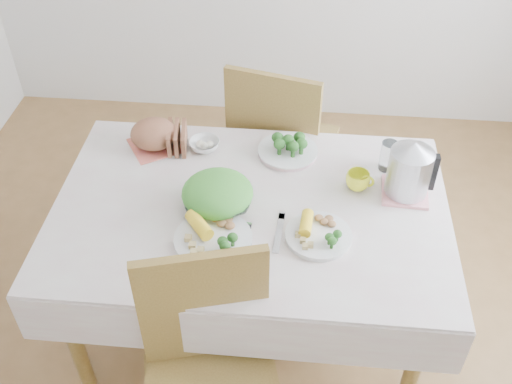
# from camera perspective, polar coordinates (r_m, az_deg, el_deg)

# --- Properties ---
(floor) EXTENTS (3.60, 3.60, 0.00)m
(floor) POSITION_cam_1_polar(r_m,az_deg,el_deg) (2.85, -0.45, -12.66)
(floor) COLOR brown
(floor) RESTS_ON ground
(dining_table) EXTENTS (1.40, 0.90, 0.75)m
(dining_table) POSITION_cam_1_polar(r_m,az_deg,el_deg) (2.55, -0.49, -7.75)
(dining_table) COLOR olive
(dining_table) RESTS_ON floor
(tablecloth) EXTENTS (1.50, 1.00, 0.01)m
(tablecloth) POSITION_cam_1_polar(r_m,az_deg,el_deg) (2.28, -0.55, -1.50)
(tablecloth) COLOR beige
(tablecloth) RESTS_ON dining_table
(chair_far) EXTENTS (0.56, 0.56, 1.01)m
(chair_far) POSITION_cam_1_polar(r_m,az_deg,el_deg) (3.03, 2.67, 4.03)
(chair_far) COLOR olive
(chair_far) RESTS_ON floor
(salad_bowl) EXTENTS (0.28, 0.28, 0.06)m
(salad_bowl) POSITION_cam_1_polar(r_m,az_deg,el_deg) (2.26, -3.66, -0.74)
(salad_bowl) COLOR white
(salad_bowl) RESTS_ON tablecloth
(dinner_plate_left) EXTENTS (0.35, 0.35, 0.02)m
(dinner_plate_left) POSITION_cam_1_polar(r_m,az_deg,el_deg) (2.14, -4.10, -4.55)
(dinner_plate_left) COLOR white
(dinner_plate_left) RESTS_ON tablecloth
(dinner_plate_right) EXTENTS (0.32, 0.32, 0.02)m
(dinner_plate_right) POSITION_cam_1_polar(r_m,az_deg,el_deg) (2.16, 5.96, -4.15)
(dinner_plate_right) COLOR white
(dinner_plate_right) RESTS_ON tablecloth
(broccoli_plate) EXTENTS (0.28, 0.28, 0.02)m
(broccoli_plate) POSITION_cam_1_polar(r_m,az_deg,el_deg) (2.52, 3.03, 3.86)
(broccoli_plate) COLOR beige
(broccoli_plate) RESTS_ON tablecloth
(napkin) EXTENTS (0.27, 0.27, 0.00)m
(napkin) POSITION_cam_1_polar(r_m,az_deg,el_deg) (2.60, -9.54, 4.39)
(napkin) COLOR #D86552
(napkin) RESTS_ON tablecloth
(bread_loaf) EXTENTS (0.21, 0.19, 0.12)m
(bread_loaf) POSITION_cam_1_polar(r_m,az_deg,el_deg) (2.56, -9.68, 5.39)
(bread_loaf) COLOR brown
(bread_loaf) RESTS_ON napkin
(fruit_bowl) EXTENTS (0.14, 0.14, 0.04)m
(fruit_bowl) POSITION_cam_1_polar(r_m,az_deg,el_deg) (2.54, -4.92, 4.49)
(fruit_bowl) COLOR white
(fruit_bowl) RESTS_ON tablecloth
(yellow_mug) EXTENTS (0.11, 0.11, 0.07)m
(yellow_mug) POSITION_cam_1_polar(r_m,az_deg,el_deg) (2.36, 9.66, 1.07)
(yellow_mug) COLOR #F9FF28
(yellow_mug) RESTS_ON tablecloth
(glass_tumbler) EXTENTS (0.09, 0.09, 0.13)m
(glass_tumbler) POSITION_cam_1_polar(r_m,az_deg,el_deg) (2.46, 12.48, 3.42)
(glass_tumbler) COLOR white
(glass_tumbler) RESTS_ON tablecloth
(pink_tray) EXTENTS (0.19, 0.19, 0.01)m
(pink_tray) POSITION_cam_1_polar(r_m,az_deg,el_deg) (2.39, 13.97, 0.02)
(pink_tray) COLOR pink
(pink_tray) RESTS_ON tablecloth
(electric_kettle) EXTENTS (0.18, 0.18, 0.23)m
(electric_kettle) POSITION_cam_1_polar(r_m,az_deg,el_deg) (2.32, 14.42, 2.11)
(electric_kettle) COLOR #B2B5BA
(electric_kettle) RESTS_ON pink_tray
(fork_left) EXTENTS (0.04, 0.20, 0.00)m
(fork_left) POSITION_cam_1_polar(r_m,az_deg,el_deg) (2.13, -1.20, -5.00)
(fork_left) COLOR silver
(fork_left) RESTS_ON tablecloth
(fork_right) EXTENTS (0.04, 0.20, 0.00)m
(fork_right) POSITION_cam_1_polar(r_m,az_deg,el_deg) (2.17, 2.19, -3.90)
(fork_right) COLOR silver
(fork_right) RESTS_ON tablecloth
(knife) EXTENTS (0.16, 0.03, 0.00)m
(knife) POSITION_cam_1_polar(r_m,az_deg,el_deg) (2.04, -1.13, -7.90)
(knife) COLOR silver
(knife) RESTS_ON tablecloth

